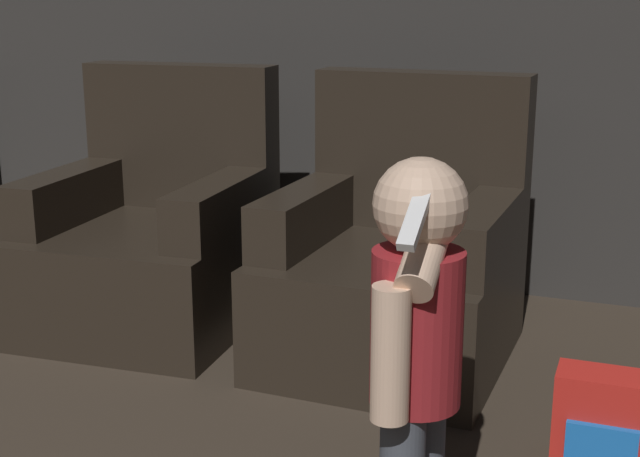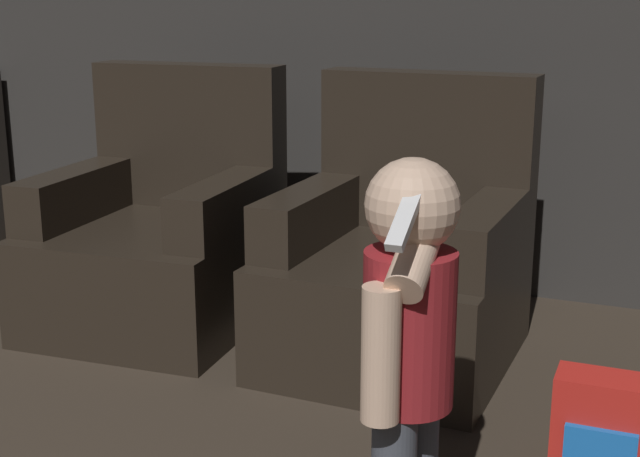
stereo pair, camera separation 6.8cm
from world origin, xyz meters
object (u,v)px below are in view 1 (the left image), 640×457
armchair_left (154,240)px  person_toddler (416,329)px  armchair_right (396,266)px  toy_backpack (604,421)px

armchair_left → person_toddler: bearing=-43.3°
armchair_right → toy_backpack: 0.98m
armchair_left → person_toddler: (1.37, -1.15, 0.23)m
armchair_right → person_toddler: bearing=-70.8°
toy_backpack → person_toddler: bearing=-125.4°
armchair_left → toy_backpack: 1.87m
toy_backpack → armchair_right: bearing=142.5°
armchair_left → armchair_right: (1.00, 0.00, 0.00)m
armchair_left → toy_backpack: size_ratio=3.65×
armchair_left → person_toddler: armchair_left is taller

